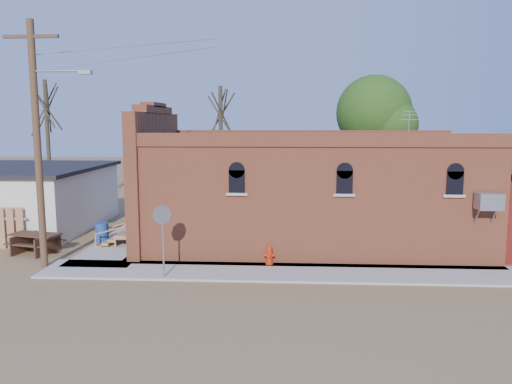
# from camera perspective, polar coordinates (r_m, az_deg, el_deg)

# --- Properties ---
(ground) EXTENTS (120.00, 120.00, 0.00)m
(ground) POSITION_cam_1_polar(r_m,az_deg,el_deg) (17.36, 0.56, -10.13)
(ground) COLOR brown
(ground) RESTS_ON ground
(sidewalk_south) EXTENTS (19.00, 2.20, 0.08)m
(sidewalk_south) POSITION_cam_1_polar(r_m,az_deg,el_deg) (18.21, 5.48, -9.17)
(sidewalk_south) COLOR #9E9991
(sidewalk_south) RESTS_ON ground
(sidewalk_west) EXTENTS (2.60, 10.00, 0.08)m
(sidewalk_west) POSITION_cam_1_polar(r_m,az_deg,el_deg) (24.17, -13.89, -5.06)
(sidewalk_west) COLOR #9E9991
(sidewalk_west) RESTS_ON ground
(brick_bar) EXTENTS (16.40, 7.97, 6.30)m
(brick_bar) POSITION_cam_1_polar(r_m,az_deg,el_deg) (22.21, 5.48, 0.03)
(brick_bar) COLOR #C8603D
(brick_bar) RESTS_ON ground
(utility_pole) EXTENTS (3.12, 0.26, 9.00)m
(utility_pole) POSITION_cam_1_polar(r_m,az_deg,el_deg) (19.82, -23.60, 5.51)
(utility_pole) COLOR #4C331E
(utility_pole) RESTS_ON ground
(tree_bare_near) EXTENTS (2.80, 2.80, 7.65)m
(tree_bare_near) POSITION_cam_1_polar(r_m,az_deg,el_deg) (29.73, -4.07, 9.05)
(tree_bare_near) COLOR #433826
(tree_bare_near) RESTS_ON ground
(tree_bare_far) EXTENTS (2.80, 2.80, 8.16)m
(tree_bare_far) POSITION_cam_1_polar(r_m,az_deg,el_deg) (33.89, -22.87, 8.99)
(tree_bare_far) COLOR #433826
(tree_bare_far) RESTS_ON ground
(tree_leafy) EXTENTS (4.40, 4.40, 8.15)m
(tree_leafy) POSITION_cam_1_polar(r_m,az_deg,el_deg) (30.44, 13.31, 8.78)
(tree_leafy) COLOR #433826
(tree_leafy) RESTS_ON ground
(fire_hydrant) EXTENTS (0.40, 0.38, 0.72)m
(fire_hydrant) POSITION_cam_1_polar(r_m,az_deg,el_deg) (18.95, 1.54, -7.21)
(fire_hydrant) COLOR red
(fire_hydrant) RESTS_ON sidewalk_south
(stop_sign) EXTENTS (0.61, 0.43, 2.55)m
(stop_sign) POSITION_cam_1_polar(r_m,az_deg,el_deg) (17.33, -10.62, -3.35)
(stop_sign) COLOR gray
(stop_sign) RESTS_ON sidewalk_south
(trash_barrel) EXTENTS (0.64, 0.64, 0.90)m
(trash_barrel) POSITION_cam_1_polar(r_m,az_deg,el_deg) (23.24, -17.20, -4.47)
(trash_barrel) COLOR navy
(trash_barrel) RESTS_ON sidewalk_west
(picnic_table) EXTENTS (2.30, 1.92, 0.83)m
(picnic_table) POSITION_cam_1_polar(r_m,az_deg,el_deg) (22.67, -23.88, -5.08)
(picnic_table) COLOR #43281B
(picnic_table) RESTS_ON ground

